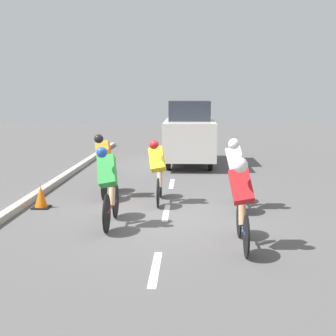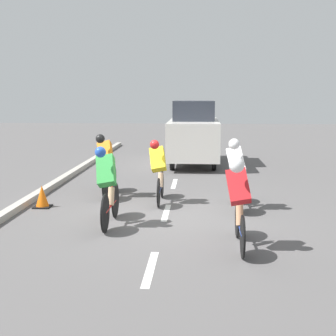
% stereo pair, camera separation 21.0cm
% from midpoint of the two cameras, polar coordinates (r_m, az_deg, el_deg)
% --- Properties ---
extents(ground_plane, '(60.00, 60.00, 0.00)m').
position_cam_midpoint_polar(ground_plane, '(9.67, -0.90, -5.75)').
color(ground_plane, '#565454').
extents(lane_stripe_near, '(0.12, 1.40, 0.01)m').
position_cam_midpoint_polar(lane_stripe_near, '(6.82, -2.46, -12.16)').
color(lane_stripe_near, white).
rests_on(lane_stripe_near, ground).
extents(lane_stripe_mid, '(0.12, 1.40, 0.01)m').
position_cam_midpoint_polar(lane_stripe_mid, '(9.86, -0.83, -5.44)').
color(lane_stripe_mid, white).
rests_on(lane_stripe_mid, ground).
extents(lane_stripe_far, '(0.12, 1.40, 0.01)m').
position_cam_midpoint_polar(lane_stripe_far, '(12.98, 0.00, -1.92)').
color(lane_stripe_far, white).
rests_on(lane_stripe_far, ground).
extents(curb, '(0.20, 25.77, 0.14)m').
position_cam_midpoint_polar(curb, '(10.53, -18.56, -4.61)').
color(curb, '#A8A399').
rests_on(curb, ground).
extents(cyclist_white, '(0.44, 1.66, 1.55)m').
position_cam_midpoint_polar(cyclist_white, '(10.18, 7.70, -0.36)').
color(cyclist_white, black).
rests_on(cyclist_white, ground).
extents(cyclist_orange, '(0.45, 1.72, 1.54)m').
position_cam_midpoint_polar(cyclist_orange, '(11.35, -8.20, 0.47)').
color(cyclist_orange, black).
rests_on(cyclist_orange, ground).
extents(cyclist_yellow, '(0.42, 1.65, 1.47)m').
position_cam_midpoint_polar(cyclist_yellow, '(10.59, -1.82, -0.21)').
color(cyclist_yellow, black).
rests_on(cyclist_yellow, ground).
extents(cyclist_red, '(0.41, 1.71, 1.51)m').
position_cam_midpoint_polar(cyclist_red, '(7.54, 8.17, -3.77)').
color(cyclist_red, black).
rests_on(cyclist_red, ground).
extents(cyclist_green, '(0.42, 1.75, 1.53)m').
position_cam_midpoint_polar(cyclist_green, '(8.80, -7.93, -2.06)').
color(cyclist_green, black).
rests_on(cyclist_green, ground).
extents(support_car, '(1.70, 4.18, 2.24)m').
position_cam_midpoint_polar(support_car, '(16.51, 2.26, 4.31)').
color(support_car, black).
rests_on(support_car, ground).
extents(traffic_cone, '(0.36, 0.36, 0.49)m').
position_cam_midpoint_polar(traffic_cone, '(10.60, -15.78, -3.47)').
color(traffic_cone, black).
rests_on(traffic_cone, ground).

